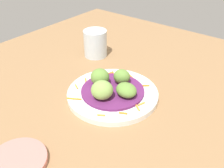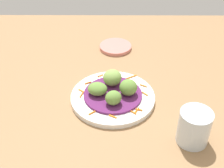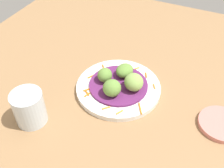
{
  "view_description": "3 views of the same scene",
  "coord_description": "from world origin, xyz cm",
  "px_view_note": "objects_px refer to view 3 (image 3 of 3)",
  "views": [
    {
      "loc": [
        -30.35,
        41.33,
        40.32
      ],
      "look_at": [
        3.03,
        -1.28,
        4.63
      ],
      "focal_mm": 40.17,
      "sensor_mm": 36.0,
      "label": 1
    },
    {
      "loc": [
        1.94,
        -65.35,
        57.22
      ],
      "look_at": [
        1.58,
        1.36,
        6.37
      ],
      "focal_mm": 49.15,
      "sensor_mm": 36.0,
      "label": 2
    },
    {
      "loc": [
        50.68,
        21.0,
        53.86
      ],
      "look_at": [
        3.36,
        -1.22,
        4.94
      ],
      "focal_mm": 42.7,
      "sensor_mm": 36.0,
      "label": 3
    }
  ],
  "objects_px": {
    "guac_scoop_center": "(134,82)",
    "guac_scoop_back": "(105,75)",
    "side_plate_small": "(221,124)",
    "guac_scoop_right": "(125,71)",
    "guac_scoop_left": "(113,88)",
    "main_plate": "(119,88)",
    "water_glass": "(29,108)"
  },
  "relations": [
    {
      "from": "guac_scoop_left",
      "to": "side_plate_small",
      "type": "height_order",
      "value": "guac_scoop_left"
    },
    {
      "from": "guac_scoop_center",
      "to": "side_plate_small",
      "type": "xyz_separation_m",
      "value": [
        0.01,
        0.23,
        -0.04
      ]
    },
    {
      "from": "side_plate_small",
      "to": "water_glass",
      "type": "bearing_deg",
      "value": -67.18
    },
    {
      "from": "guac_scoop_right",
      "to": "guac_scoop_back",
      "type": "distance_m",
      "value": 0.06
    },
    {
      "from": "guac_scoop_right",
      "to": "main_plate",
      "type": "bearing_deg",
      "value": 2.12
    },
    {
      "from": "guac_scoop_center",
      "to": "guac_scoop_back",
      "type": "bearing_deg",
      "value": -87.88
    },
    {
      "from": "guac_scoop_right",
      "to": "guac_scoop_left",
      "type": "bearing_deg",
      "value": 2.12
    },
    {
      "from": "side_plate_small",
      "to": "main_plate",
      "type": "bearing_deg",
      "value": -91.79
    },
    {
      "from": "main_plate",
      "to": "guac_scoop_back",
      "type": "distance_m",
      "value": 0.05
    },
    {
      "from": "main_plate",
      "to": "guac_scoop_center",
      "type": "relative_size",
      "value": 4.38
    },
    {
      "from": "guac_scoop_right",
      "to": "side_plate_small",
      "type": "bearing_deg",
      "value": 79.72
    },
    {
      "from": "guac_scoop_back",
      "to": "side_plate_small",
      "type": "xyz_separation_m",
      "value": [
        0.01,
        0.32,
        -0.03
      ]
    },
    {
      "from": "guac_scoop_back",
      "to": "side_plate_small",
      "type": "bearing_deg",
      "value": 88.73
    },
    {
      "from": "main_plate",
      "to": "water_glass",
      "type": "xyz_separation_m",
      "value": [
        0.19,
        -0.15,
        0.04
      ]
    },
    {
      "from": "guac_scoop_right",
      "to": "side_plate_small",
      "type": "distance_m",
      "value": 0.28
    },
    {
      "from": "main_plate",
      "to": "guac_scoop_left",
      "type": "bearing_deg",
      "value": 2.12
    },
    {
      "from": "water_glass",
      "to": "side_plate_small",
      "type": "bearing_deg",
      "value": 112.82
    },
    {
      "from": "guac_scoop_right",
      "to": "water_glass",
      "type": "relative_size",
      "value": 0.62
    },
    {
      "from": "guac_scoop_left",
      "to": "guac_scoop_center",
      "type": "xyz_separation_m",
      "value": [
        -0.04,
        0.04,
        0.0
      ]
    },
    {
      "from": "guac_scoop_right",
      "to": "side_plate_small",
      "type": "height_order",
      "value": "guac_scoop_right"
    },
    {
      "from": "guac_scoop_left",
      "to": "guac_scoop_back",
      "type": "xyz_separation_m",
      "value": [
        -0.04,
        -0.04,
        -0.0
      ]
    },
    {
      "from": "guac_scoop_back",
      "to": "side_plate_small",
      "type": "height_order",
      "value": "guac_scoop_back"
    },
    {
      "from": "side_plate_small",
      "to": "guac_scoop_left",
      "type": "bearing_deg",
      "value": -83.12
    },
    {
      "from": "water_glass",
      "to": "guac_scoop_back",
      "type": "bearing_deg",
      "value": 149.78
    },
    {
      "from": "main_plate",
      "to": "water_glass",
      "type": "height_order",
      "value": "water_glass"
    },
    {
      "from": "guac_scoop_back",
      "to": "main_plate",
      "type": "bearing_deg",
      "value": 92.12
    },
    {
      "from": "guac_scoop_right",
      "to": "water_glass",
      "type": "height_order",
      "value": "water_glass"
    },
    {
      "from": "guac_scoop_left",
      "to": "guac_scoop_right",
      "type": "distance_m",
      "value": 0.08
    },
    {
      "from": "guac_scoop_left",
      "to": "guac_scoop_center",
      "type": "height_order",
      "value": "guac_scoop_center"
    },
    {
      "from": "side_plate_small",
      "to": "guac_scoop_back",
      "type": "bearing_deg",
      "value": -91.27
    },
    {
      "from": "guac_scoop_left",
      "to": "water_glass",
      "type": "xyz_separation_m",
      "value": [
        0.15,
        -0.15,
        0.0
      ]
    },
    {
      "from": "guac_scoop_left",
      "to": "guac_scoop_right",
      "type": "xyz_separation_m",
      "value": [
        -0.08,
        -0.0,
        -0.01
      ]
    }
  ]
}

